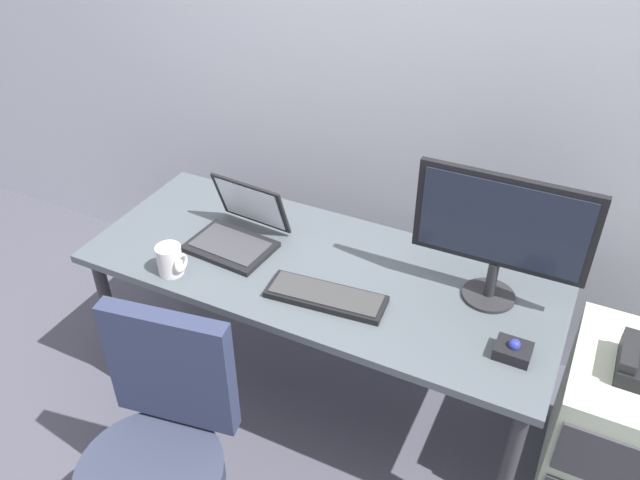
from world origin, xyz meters
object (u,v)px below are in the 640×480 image
at_px(monitor_main, 501,229).
at_px(keyboard, 326,296).
at_px(file_cabinet, 617,433).
at_px(office_chair, 163,468).
at_px(laptop, 238,230).
at_px(trackball_mouse, 513,350).
at_px(coffee_mug, 170,260).

height_order(monitor_main, keyboard, monitor_main).
distance_m(file_cabinet, office_chair, 1.54).
distance_m(laptop, trackball_mouse, 1.08).
xyz_separation_m(file_cabinet, coffee_mug, (-1.57, -0.34, 0.45)).
xyz_separation_m(file_cabinet, monitor_main, (-0.52, 0.03, 0.68)).
height_order(office_chair, monitor_main, monitor_main).
xyz_separation_m(trackball_mouse, coffee_mug, (-1.19, -0.13, 0.03)).
bearing_deg(trackball_mouse, monitor_main, 119.31).
bearing_deg(monitor_main, coffee_mug, -160.83).
distance_m(office_chair, coffee_mug, 0.70).
height_order(monitor_main, laptop, monitor_main).
relative_size(keyboard, laptop, 1.27).
bearing_deg(trackball_mouse, laptop, 172.54).
xyz_separation_m(keyboard, trackball_mouse, (0.63, 0.01, 0.01)).
height_order(file_cabinet, keyboard, keyboard).
height_order(office_chair, keyboard, office_chair).
bearing_deg(keyboard, coffee_mug, -168.77).
xyz_separation_m(office_chair, keyboard, (0.25, 0.64, 0.30)).
bearing_deg(monitor_main, office_chair, -129.87).
relative_size(file_cabinet, keyboard, 1.49).
distance_m(office_chair, trackball_mouse, 1.14).
xyz_separation_m(keyboard, coffee_mug, (-0.56, -0.11, 0.04)).
bearing_deg(laptop, coffee_mug, -113.28).
relative_size(keyboard, coffee_mug, 3.77).
relative_size(office_chair, laptop, 2.82).
xyz_separation_m(monitor_main, coffee_mug, (-1.05, -0.37, -0.23)).
bearing_deg(keyboard, trackball_mouse, 1.33).
bearing_deg(file_cabinet, trackball_mouse, -151.51).
distance_m(file_cabinet, trackball_mouse, 0.61).
relative_size(keyboard, trackball_mouse, 3.83).
bearing_deg(file_cabinet, keyboard, -167.53).
height_order(office_chair, coffee_mug, office_chair).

